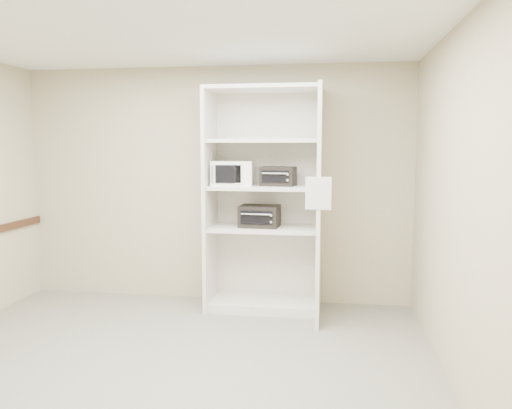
# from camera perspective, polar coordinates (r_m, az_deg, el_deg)

# --- Properties ---
(floor) EXTENTS (4.50, 4.00, 0.01)m
(floor) POSITION_cam_1_polar(r_m,az_deg,el_deg) (4.27, -11.00, -18.22)
(floor) COLOR slate
(floor) RESTS_ON ground
(ceiling) EXTENTS (4.50, 4.00, 0.01)m
(ceiling) POSITION_cam_1_polar(r_m,az_deg,el_deg) (3.99, -11.89, 19.76)
(ceiling) COLOR white
(wall_back) EXTENTS (4.50, 0.02, 2.70)m
(wall_back) POSITION_cam_1_polar(r_m,az_deg,el_deg) (5.82, -4.75, 2.26)
(wall_back) COLOR #C2B090
(wall_back) RESTS_ON ground
(wall_right) EXTENTS (0.02, 4.00, 2.70)m
(wall_right) POSITION_cam_1_polar(r_m,az_deg,el_deg) (3.79, 22.54, -0.45)
(wall_right) COLOR #C2B090
(wall_right) RESTS_ON ground
(shelving_unit) EXTENTS (1.24, 0.92, 2.42)m
(shelving_unit) POSITION_cam_1_polar(r_m,az_deg,el_deg) (5.43, 1.42, -0.34)
(shelving_unit) COLOR silver
(shelving_unit) RESTS_ON floor
(microwave) EXTENTS (0.46, 0.36, 0.26)m
(microwave) POSITION_cam_1_polar(r_m,az_deg,el_deg) (5.43, -2.67, 3.59)
(microwave) COLOR white
(microwave) RESTS_ON shelving_unit
(toaster_oven_upper) EXTENTS (0.39, 0.31, 0.20)m
(toaster_oven_upper) POSITION_cam_1_polar(r_m,az_deg,el_deg) (5.38, 2.56, 3.25)
(toaster_oven_upper) COLOR black
(toaster_oven_upper) RESTS_ON shelving_unit
(toaster_oven_lower) EXTENTS (0.44, 0.34, 0.23)m
(toaster_oven_lower) POSITION_cam_1_polar(r_m,az_deg,el_deg) (5.43, 0.42, -1.34)
(toaster_oven_lower) COLOR black
(toaster_oven_lower) RESTS_ON shelving_unit
(paper_sign) EXTENTS (0.24, 0.03, 0.30)m
(paper_sign) POSITION_cam_1_polar(r_m,az_deg,el_deg) (4.74, 7.13, 1.28)
(paper_sign) COLOR white
(paper_sign) RESTS_ON shelving_unit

